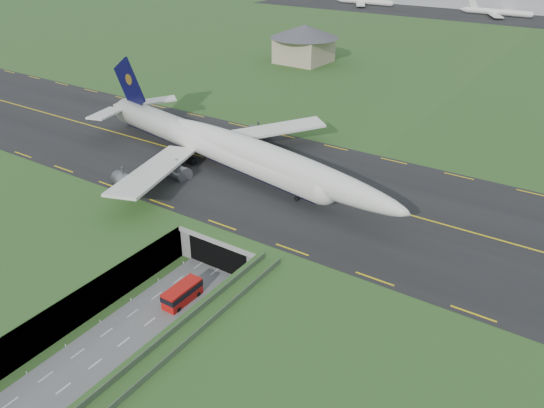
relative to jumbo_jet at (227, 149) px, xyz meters
The scene contains 9 objects.
ground 35.43m from the jumbo_jet, 63.82° to the right, with size 900.00×900.00×0.00m, color #2E5622.
airfield_deck 34.61m from the jumbo_jet, 63.82° to the right, with size 800.00×800.00×6.00m, color gray.
trench_road 41.98m from the jumbo_jet, 68.50° to the right, with size 12.00×75.00×0.20m, color slate.
taxiway 15.90m from the jumbo_jet, 10.62° to the left, with size 800.00×44.00×0.18m, color black.
tunnel_portal 21.50m from the jumbo_jet, 42.27° to the right, with size 17.00×22.30×6.00m.
guideway 55.98m from the jumbo_jet, 62.34° to the right, with size 3.00×53.00×7.05m.
jumbo_jet is the anchor object (origin of this frame).
shuttle_tram 36.72m from the jumbo_jet, 63.90° to the right, with size 2.69×6.84×2.80m.
service_building 98.80m from the jumbo_jet, 111.25° to the left, with size 25.69×25.69×13.46m.
Camera 1 is at (48.01, -48.29, 51.75)m, focal length 35.00 mm.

